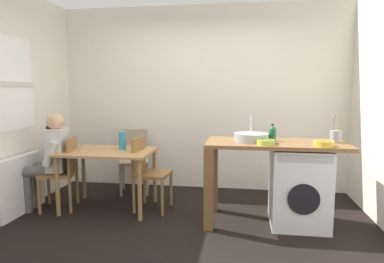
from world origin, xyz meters
TOP-DOWN VIEW (x-y plane):
  - ground_plane at (0.00, 0.00)m, footprint 5.46×5.46m
  - wall_back at (0.00, 1.75)m, footprint 4.60×0.10m
  - radiator at (-2.02, 0.30)m, footprint 0.10×0.80m
  - dining_table at (-1.03, 0.61)m, footprint 1.10×0.76m
  - chair_person_seat at (-1.58, 0.53)m, footprint 0.49×0.49m
  - chair_opposite at (-0.55, 0.67)m, footprint 0.43×0.43m
  - chair_spare_by_wall at (-0.95, 1.38)m, footprint 0.49×0.49m
  - seated_person at (-1.73, 0.49)m, footprint 0.55×0.54m
  - kitchen_counter at (0.75, 0.44)m, footprint 1.50×0.68m
  - washing_machine at (1.23, 0.44)m, footprint 0.60×0.61m
  - sink_basin at (0.70, 0.44)m, footprint 0.38×0.38m
  - tap at (0.70, 0.62)m, footprint 0.02×0.02m
  - bottle_tall_green at (0.93, 0.49)m, footprint 0.08×0.08m
  - mixing_bowl at (0.85, 0.24)m, footprint 0.19×0.19m
  - utensil_crock at (1.60, 0.49)m, footprint 0.11×0.11m
  - colander at (1.42, 0.22)m, footprint 0.20×0.20m
  - vase at (-0.88, 0.71)m, footprint 0.09×0.09m
  - scissors at (0.92, 0.34)m, footprint 0.15×0.06m

SIDE VIEW (x-z plane):
  - ground_plane at x=0.00m, z-range 0.00..0.00m
  - radiator at x=-2.02m, z-range 0.00..0.70m
  - washing_machine at x=1.23m, z-range 0.00..0.86m
  - chair_person_seat at x=-1.58m, z-range 0.06..0.96m
  - chair_opposite at x=-0.55m, z-range 0.06..0.96m
  - chair_spare_by_wall at x=-0.95m, z-range 0.06..0.96m
  - dining_table at x=-1.03m, z-range 0.27..1.01m
  - seated_person at x=-1.73m, z-range 0.07..1.27m
  - kitchen_counter at x=0.75m, z-range 0.30..1.22m
  - vase at x=-0.88m, z-range 0.74..0.96m
  - scissors at x=0.92m, z-range 0.92..0.93m
  - mixing_bowl at x=0.85m, z-range 0.92..0.97m
  - colander at x=1.42m, z-range 0.92..0.98m
  - sink_basin at x=0.70m, z-range 0.92..1.01m
  - utensil_crock at x=1.60m, z-range 0.84..1.14m
  - bottle_tall_green at x=0.93m, z-range 0.91..1.10m
  - tap at x=0.70m, z-range 0.92..1.20m
  - wall_back at x=0.00m, z-range 0.00..2.70m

